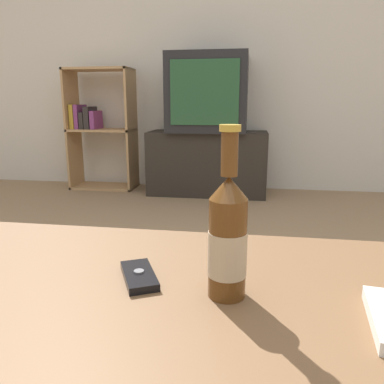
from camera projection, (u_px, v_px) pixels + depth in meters
The scene contains 7 objects.
back_wall at pixel (237, 40), 3.24m from camera, with size 8.00×0.05×2.60m.
coffee_table at pixel (138, 363), 0.54m from camera, with size 1.36×0.82×0.46m.
tv_stand at pixel (208, 163), 3.23m from camera, with size 1.00×0.42×0.54m.
television at pixel (208, 93), 3.09m from camera, with size 0.64×0.54×0.62m.
bookshelf at pixel (98, 127), 3.38m from camera, with size 0.58×0.30×1.07m.
beer_bottle at pixel (228, 238), 0.59m from camera, with size 0.06×0.06×0.28m.
cell_phone at pixel (139, 276), 0.67m from camera, with size 0.10×0.13×0.02m.
Camera 1 is at (0.15, -0.45, 0.77)m, focal length 35.00 mm.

